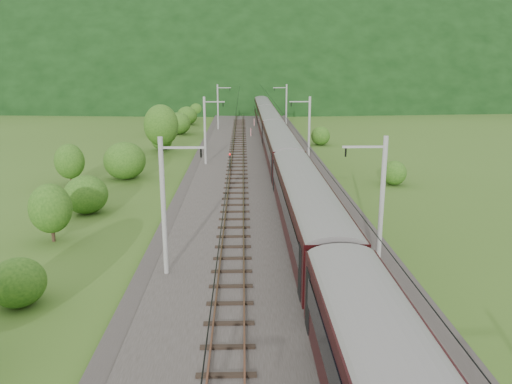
{
  "coord_description": "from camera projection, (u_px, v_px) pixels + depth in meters",
  "views": [
    {
      "loc": [
        -1.68,
        -27.09,
        12.27
      ],
      "look_at": [
        -0.72,
        9.75,
        2.6
      ],
      "focal_mm": 35.0,
      "sensor_mm": 36.0,
      "label": 1
    }
  ],
  "objects": [
    {
      "name": "ground",
      "position": [
        272.0,
        277.0,
        29.36
      ],
      "size": [
        600.0,
        600.0,
        0.0
      ],
      "primitive_type": "plane",
      "color": "#345219",
      "rests_on": "ground"
    },
    {
      "name": "railbed",
      "position": [
        265.0,
        221.0,
        38.99
      ],
      "size": [
        14.0,
        220.0,
        0.3
      ],
      "primitive_type": "cube",
      "color": "#38332D",
      "rests_on": "ground"
    },
    {
      "name": "track_left",
      "position": [
        234.0,
        219.0,
        38.87
      ],
      "size": [
        2.4,
        220.0,
        0.27
      ],
      "color": "brown",
      "rests_on": "railbed"
    },
    {
      "name": "track_right",
      "position": [
        296.0,
        218.0,
        38.99
      ],
      "size": [
        2.4,
        220.0,
        0.27
      ],
      "color": "brown",
      "rests_on": "railbed"
    },
    {
      "name": "catenary_left",
      "position": [
        206.0,
        129.0,
        59.0
      ],
      "size": [
        2.54,
        192.28,
        8.0
      ],
      "color": "gray",
      "rests_on": "railbed"
    },
    {
      "name": "catenary_right",
      "position": [
        309.0,
        129.0,
        59.31
      ],
      "size": [
        2.54,
        192.28,
        8.0
      ],
      "color": "gray",
      "rests_on": "railbed"
    },
    {
      "name": "overhead_wires",
      "position": [
        266.0,
        133.0,
        37.22
      ],
      "size": [
        4.83,
        198.0,
        0.03
      ],
      "color": "black",
      "rests_on": "ground"
    },
    {
      "name": "mountain_main",
      "position": [
        246.0,
        84.0,
        280.75
      ],
      "size": [
        504.0,
        360.0,
        244.0
      ],
      "primitive_type": "ellipsoid",
      "color": "black",
      "rests_on": "ground"
    },
    {
      "name": "mountain_ridge",
      "position": [
        56.0,
        81.0,
        316.4
      ],
      "size": [
        336.0,
        280.0,
        132.0
      ],
      "primitive_type": "ellipsoid",
      "color": "black",
      "rests_on": "ground"
    },
    {
      "name": "train",
      "position": [
        280.0,
        143.0,
        54.62
      ],
      "size": [
        3.04,
        168.03,
        5.3
      ],
      "color": "black",
      "rests_on": "ground"
    },
    {
      "name": "hazard_post_near",
      "position": [
        251.0,
        132.0,
        82.37
      ],
      "size": [
        0.14,
        0.14,
        1.31
      ],
      "primitive_type": "cylinder",
      "color": "red",
      "rests_on": "railbed"
    },
    {
      "name": "hazard_post_far",
      "position": [
        254.0,
        122.0,
        95.27
      ],
      "size": [
        0.15,
        0.15,
        1.39
      ],
      "primitive_type": "cylinder",
      "color": "red",
      "rests_on": "railbed"
    },
    {
      "name": "signal",
      "position": [
        230.0,
        160.0,
        56.39
      ],
      "size": [
        0.21,
        0.21,
        1.92
      ],
      "color": "black",
      "rests_on": "railbed"
    },
    {
      "name": "vegetation_left",
      "position": [
        119.0,
        165.0,
        49.0
      ],
      "size": [
        11.22,
        141.97,
        6.7
      ],
      "color": "#1F4813",
      "rests_on": "ground"
    },
    {
      "name": "vegetation_right",
      "position": [
        510.0,
        284.0,
        25.32
      ],
      "size": [
        6.39,
        93.19,
        3.08
      ],
      "color": "#1F4813",
      "rests_on": "ground"
    }
  ]
}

